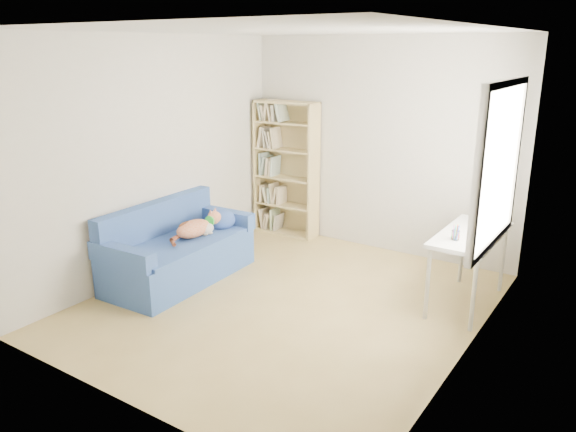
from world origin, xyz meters
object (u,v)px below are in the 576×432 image
object	(u,v)px
sofa	(179,250)
pen_cup	(455,234)
bookshelf	(286,174)
desk	(470,240)

from	to	relation	value
sofa	pen_cup	xyz separation A→B (m)	(2.77, 0.79, 0.48)
bookshelf	pen_cup	size ratio (longest dim) A/B	12.06
sofa	pen_cup	distance (m)	2.92
desk	sofa	bearing A→B (deg)	-159.08
bookshelf	desk	size ratio (longest dim) A/B	1.56
sofa	pen_cup	size ratio (longest dim) A/B	11.60
sofa	bookshelf	size ratio (longest dim) A/B	0.96
sofa	desk	size ratio (longest dim) A/B	1.50
desk	pen_cup	size ratio (longest dim) A/B	7.71
bookshelf	sofa	bearing A→B (deg)	-93.18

